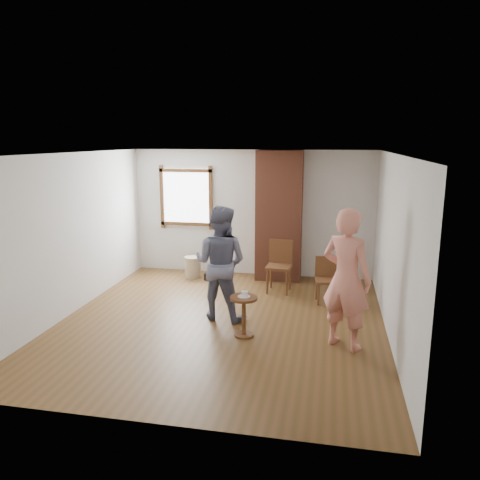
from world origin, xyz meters
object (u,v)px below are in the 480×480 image
man (220,263)px  dining_chair_right (326,277)px  side_table (244,310)px  person_pink (346,279)px  stoneware_crock (193,267)px  dining_chair_left (280,263)px

man → dining_chair_right: bearing=-136.0°
side_table → person_pink: size_ratio=0.31×
stoneware_crock → man: man is taller
dining_chair_left → person_pink: (1.14, -2.26, 0.43)m
stoneware_crock → person_pink: size_ratio=0.22×
dining_chair_right → man: size_ratio=0.44×
dining_chair_right → man: bearing=-154.3°
stoneware_crock → man: (1.09, -2.08, 0.69)m
stoneware_crock → dining_chair_right: (2.73, -0.97, 0.23)m
person_pink → dining_chair_right: bearing=-52.1°
stoneware_crock → person_pink: person_pink is taller
dining_chair_right → person_pink: bearing=-89.7°
stoneware_crock → person_pink: (3.01, -2.79, 0.75)m
stoneware_crock → man: bearing=-62.3°
man → dining_chair_left: bearing=-106.4°
dining_chair_left → stoneware_crock: bearing=167.7°
dining_chair_right → side_table: (-1.14, -1.74, -0.04)m
stoneware_crock → side_table: (1.59, -2.72, 0.19)m
stoneware_crock → dining_chair_left: 1.96m
dining_chair_right → stoneware_crock: bearing=152.1°
side_table → stoneware_crock: bearing=120.4°
dining_chair_left → dining_chair_right: dining_chair_left is taller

